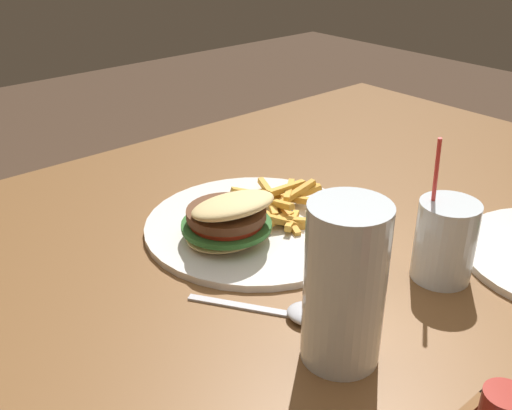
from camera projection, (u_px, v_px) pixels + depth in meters
The scene contains 5 objects.
dining_table at pixel (375, 325), 0.86m from camera, with size 1.27×1.15×0.77m.
meal_plate_near at pixel (247, 221), 0.84m from camera, with size 0.32×0.32×0.09m.
beer_glass at pixel (344, 289), 0.59m from camera, with size 0.08×0.08×0.17m.
juice_glass at pixel (444, 244), 0.73m from camera, with size 0.07×0.07×0.19m.
spoon at pixel (304, 313), 0.67m from camera, with size 0.12×0.16×0.02m.
Camera 1 is at (0.58, 0.41, 1.19)m, focal length 42.00 mm.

